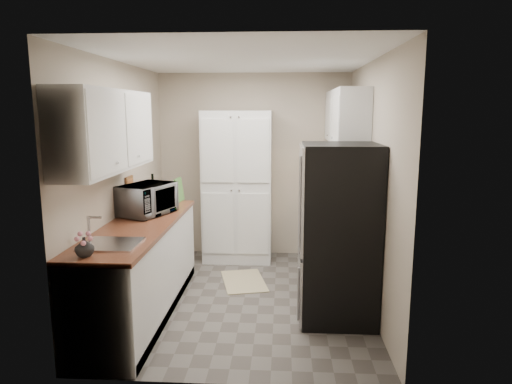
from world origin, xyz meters
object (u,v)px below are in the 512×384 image
at_px(refrigerator, 339,233).
at_px(wine_bottle, 153,191).
at_px(toaster_oven, 331,185).
at_px(pantry_cabinet, 238,187).
at_px(electric_range, 332,246).
at_px(microwave, 147,199).

distance_m(refrigerator, wine_bottle, 2.23).
relative_size(wine_bottle, toaster_oven, 0.85).
height_order(pantry_cabinet, refrigerator, pantry_cabinet).
height_order(electric_range, microwave, microwave).
distance_m(microwave, wine_bottle, 0.51).
bearing_deg(refrigerator, pantry_cabinet, 123.46).
relative_size(pantry_cabinet, wine_bottle, 6.05).
distance_m(pantry_cabinet, electric_range, 1.58).
bearing_deg(microwave, electric_range, -57.07).
xyz_separation_m(pantry_cabinet, toaster_oven, (1.23, -0.03, 0.03)).
height_order(refrigerator, microwave, refrigerator).
bearing_deg(toaster_oven, microwave, -149.55).
bearing_deg(toaster_oven, pantry_cabinet, 176.34).
xyz_separation_m(microwave, wine_bottle, (-0.08, 0.50, 0.00)).
xyz_separation_m(electric_range, toaster_oven, (0.06, 0.90, 0.55)).
relative_size(electric_range, microwave, 1.93).
relative_size(pantry_cabinet, electric_range, 1.77).
bearing_deg(toaster_oven, wine_bottle, -161.28).
xyz_separation_m(microwave, toaster_oven, (2.05, 1.33, -0.05)).
bearing_deg(pantry_cabinet, electric_range, -38.22).
bearing_deg(wine_bottle, toaster_oven, 21.16).
relative_size(refrigerator, microwave, 2.91).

